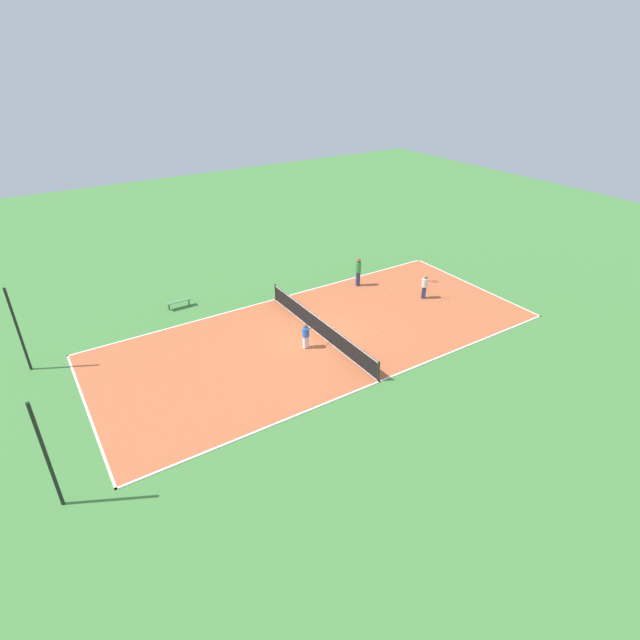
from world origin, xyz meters
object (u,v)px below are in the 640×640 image
player_far_white (425,285)px  fence_post_back_left (46,457)px  player_near_blue (306,334)px  tennis_ball_left_sideline (377,334)px  tennis_net (320,326)px  fence_post_back_right (18,330)px  tennis_ball_midcourt (474,326)px  tennis_ball_far_baseline (438,301)px  bench (179,302)px  tennis_ball_right_alley (390,294)px  player_far_green (358,270)px

player_far_white → fence_post_back_left: fence_post_back_left is taller
player_near_blue → fence_post_back_left: size_ratio=0.32×
tennis_ball_left_sideline → fence_post_back_left: fence_post_back_left is taller
tennis_net → fence_post_back_right: size_ratio=2.33×
tennis_ball_midcourt → tennis_ball_far_baseline: bearing=-7.7°
bench → tennis_ball_left_sideline: (-8.72, -7.77, -0.33)m
tennis_net → tennis_ball_left_sideline: tennis_net is taller
fence_post_back_right → tennis_net: bearing=-109.6°
bench → tennis_ball_midcourt: size_ratio=21.89×
player_near_blue → tennis_ball_left_sideline: bearing=-12.4°
tennis_ball_far_baseline → tennis_ball_right_alley: same height
fence_post_back_right → tennis_ball_far_baseline: bearing=-103.9°
tennis_ball_right_alley → fence_post_back_right: (2.91, 19.50, 2.06)m
tennis_ball_right_alley → fence_post_back_left: fence_post_back_left is taller
fence_post_back_right → tennis_ball_left_sideline: bearing=-111.9°
tennis_net → bench: (7.09, 5.21, -0.15)m
tennis_ball_right_alley → player_near_blue: bearing=108.3°
player_far_green → tennis_ball_right_alley: player_far_green is taller
tennis_ball_right_alley → fence_post_back_right: size_ratio=0.02×
tennis_net → player_near_blue: bearing=118.7°
tennis_ball_far_baseline → tennis_net: bearing=86.1°
player_far_white → tennis_ball_right_alley: size_ratio=22.11×
tennis_net → player_far_white: size_ratio=6.58×
bench → tennis_ball_right_alley: (-5.30, -11.49, -0.33)m
tennis_ball_left_sideline → tennis_ball_midcourt: size_ratio=1.00×
player_far_green → fence_post_back_left: size_ratio=0.43×
tennis_net → tennis_ball_far_baseline: 8.03m
bench → tennis_ball_midcourt: bearing=139.6°
tennis_net → player_far_green: bearing=-53.9°
tennis_ball_midcourt → player_far_green: bearing=15.9°
player_far_white → player_far_green: bearing=167.6°
tennis_ball_midcourt → fence_post_back_right: bearing=67.8°
player_far_green → fence_post_back_right: bearing=104.9°
tennis_ball_far_baseline → fence_post_back_left: bearing=101.1°
fence_post_back_left → fence_post_back_right: bearing=0.0°
player_far_green → tennis_ball_right_alley: 2.52m
bench → fence_post_back_left: 14.36m
player_near_blue → tennis_ball_left_sideline: (-0.92, -3.85, -0.73)m
bench → fence_post_back_right: 8.54m
bench → tennis_ball_far_baseline: bearing=150.0°
tennis_ball_midcourt → fence_post_back_left: fence_post_back_left is taller
player_far_green → tennis_ball_left_sideline: size_ratio=26.99×
player_near_blue → tennis_ball_right_alley: player_near_blue is taller
player_far_white → tennis_ball_right_alley: bearing=177.4°
player_far_white → tennis_ball_midcourt: (-4.07, 0.07, -0.82)m
tennis_net → tennis_ball_left_sideline: (-1.63, -2.56, -0.48)m
tennis_net → tennis_ball_far_baseline: bearing=-93.9°
player_far_green → fence_post_back_right: 18.63m
bench → tennis_ball_midcourt: bench is taller
tennis_ball_left_sideline → bench: bearing=41.7°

